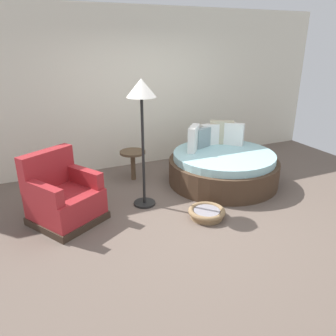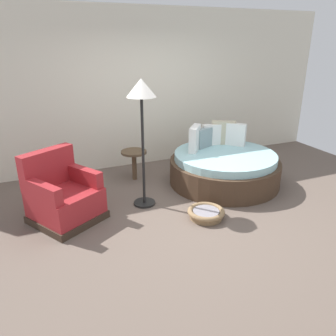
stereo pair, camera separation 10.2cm
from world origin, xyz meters
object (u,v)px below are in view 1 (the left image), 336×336
(side_table, at_px, (133,156))
(floor_lamp, at_px, (142,101))
(red_armchair, at_px, (63,198))
(round_daybed, at_px, (223,166))
(pet_basket, at_px, (207,213))

(side_table, distance_m, floor_lamp, 1.47)
(red_armchair, xyz_separation_m, floor_lamp, (1.14, 0.01, 1.20))
(red_armchair, bearing_deg, round_daybed, 5.51)
(round_daybed, height_order, red_armchair, round_daybed)
(round_daybed, relative_size, floor_lamp, 1.01)
(side_table, height_order, floor_lamp, floor_lamp)
(red_armchair, distance_m, pet_basket, 1.94)
(round_daybed, relative_size, pet_basket, 3.61)
(pet_basket, bearing_deg, round_daybed, 48.22)
(floor_lamp, bearing_deg, side_table, 81.15)
(red_armchair, xyz_separation_m, side_table, (1.29, 0.97, 0.10))
(side_table, bearing_deg, floor_lamp, -98.85)
(round_daybed, xyz_separation_m, pet_basket, (-0.87, -0.98, -0.21))
(round_daybed, distance_m, floor_lamp, 1.98)
(red_armchair, distance_m, floor_lamp, 1.66)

